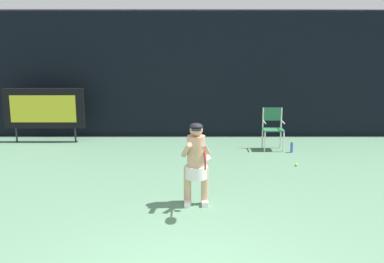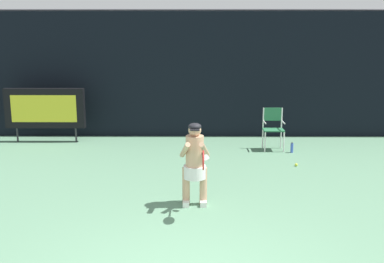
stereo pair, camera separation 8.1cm
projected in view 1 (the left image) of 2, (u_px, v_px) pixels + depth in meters
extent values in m
cube|color=black|center=(189.00, 75.00, 12.98)|extent=(18.00, 0.12, 3.60)
cylinder|color=#38383D|center=(189.00, 10.00, 12.60)|extent=(18.00, 0.05, 0.05)
cube|color=black|center=(43.00, 108.00, 12.36)|extent=(2.20, 0.20, 1.10)
cube|color=gold|center=(42.00, 109.00, 12.26)|extent=(1.80, 0.01, 0.75)
cylinder|color=#2D2D33|center=(16.00, 135.00, 12.51)|extent=(0.05, 0.05, 0.40)
cylinder|color=#2D2D33|center=(75.00, 135.00, 12.52)|extent=(0.05, 0.05, 0.40)
cylinder|color=white|center=(264.00, 142.00, 11.41)|extent=(0.04, 0.04, 0.52)
cylinder|color=white|center=(283.00, 142.00, 11.41)|extent=(0.04, 0.04, 0.52)
cylinder|color=white|center=(262.00, 138.00, 11.81)|extent=(0.04, 0.04, 0.52)
cylinder|color=white|center=(280.00, 138.00, 11.81)|extent=(0.04, 0.04, 0.52)
cube|color=#296C45|center=(272.00, 130.00, 11.55)|extent=(0.52, 0.44, 0.03)
cylinder|color=white|center=(262.00, 118.00, 11.70)|extent=(0.04, 0.04, 0.56)
cylinder|color=white|center=(280.00, 118.00, 11.70)|extent=(0.04, 0.04, 0.56)
cube|color=#296C45|center=(271.00, 114.00, 11.67)|extent=(0.48, 0.02, 0.34)
cylinder|color=white|center=(263.00, 122.00, 11.51)|extent=(0.04, 0.44, 0.04)
cylinder|color=white|center=(282.00, 122.00, 11.51)|extent=(0.04, 0.44, 0.04)
cylinder|color=blue|center=(291.00, 148.00, 11.37)|extent=(0.07, 0.07, 0.24)
cylinder|color=black|center=(291.00, 143.00, 11.35)|extent=(0.03, 0.03, 0.03)
cube|color=white|center=(187.00, 203.00, 7.78)|extent=(0.11, 0.26, 0.09)
cube|color=white|center=(204.00, 203.00, 7.78)|extent=(0.11, 0.26, 0.09)
cylinder|color=tan|center=(187.00, 186.00, 7.77)|extent=(0.13, 0.13, 0.67)
cylinder|color=tan|center=(204.00, 186.00, 7.77)|extent=(0.13, 0.13, 0.67)
cylinder|color=white|center=(195.00, 172.00, 7.71)|extent=(0.39, 0.39, 0.22)
cylinder|color=tan|center=(195.00, 152.00, 7.64)|extent=(0.31, 0.31, 0.56)
sphere|color=tan|center=(195.00, 130.00, 7.56)|extent=(0.22, 0.22, 0.22)
ellipsoid|color=black|center=(195.00, 127.00, 7.55)|extent=(0.22, 0.22, 0.12)
cube|color=black|center=(195.00, 130.00, 7.46)|extent=(0.17, 0.12, 0.02)
cylinder|color=tan|center=(186.00, 150.00, 7.46)|extent=(0.20, 0.49, 0.36)
cylinder|color=tan|center=(205.00, 150.00, 7.46)|extent=(0.20, 0.49, 0.36)
cylinder|color=white|center=(207.00, 158.00, 7.37)|extent=(0.13, 0.12, 0.12)
cylinder|color=black|center=(204.00, 155.00, 7.25)|extent=(0.03, 0.28, 0.03)
torus|color=red|center=(204.00, 160.00, 6.95)|extent=(0.02, 0.31, 0.31)
ellipsoid|color=silver|center=(204.00, 160.00, 6.95)|extent=(0.01, 0.26, 0.26)
sphere|color=#CCDB3D|center=(296.00, 164.00, 10.18)|extent=(0.07, 0.07, 0.07)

